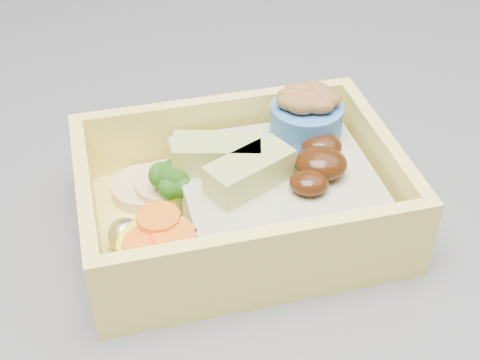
# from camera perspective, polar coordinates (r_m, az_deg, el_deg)

# --- Properties ---
(bento_box) EXTENTS (0.23, 0.20, 0.07)m
(bento_box) POSITION_cam_1_polar(r_m,az_deg,el_deg) (0.42, 0.75, -0.98)
(bento_box) COLOR #FFED69
(bento_box) RESTS_ON island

